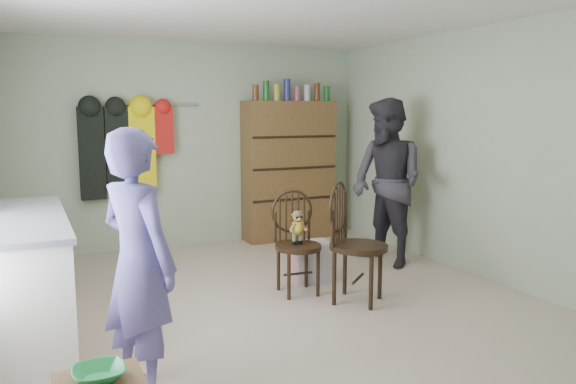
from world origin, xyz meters
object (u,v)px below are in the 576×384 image
chair_front (296,237)px  dresser (289,170)px  chair_far (352,238)px  counter (21,281)px

chair_front → dresser: size_ratio=0.46×
chair_far → dresser: dresser is taller
counter → chair_far: (2.62, -0.21, 0.10)m
counter → chair_front: chair_front is taller
counter → chair_far: size_ratio=1.74×
counter → chair_front: 2.31m
dresser → chair_far: bearing=-103.0°
chair_front → chair_far: 0.55m
counter → dresser: bearing=35.7°
dresser → counter: bearing=-144.3°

